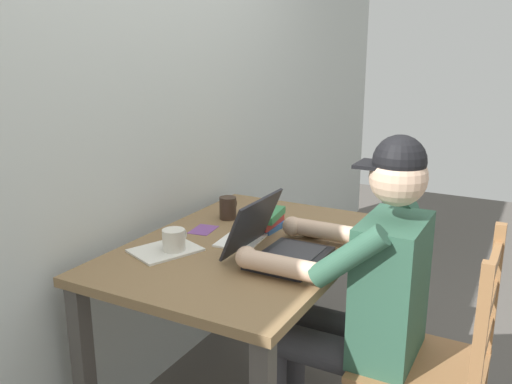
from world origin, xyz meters
The scene contains 12 objects.
back_wall centered at (0.00, 0.50, 1.30)m, with size 6.00×0.04×2.60m.
desk centered at (0.00, 0.00, 0.65)m, with size 1.21×0.83×0.75m.
seated_person centered at (-0.05, -0.49, 0.69)m, with size 0.50×0.60×1.24m.
wooden_chair centered at (-0.05, -0.77, 0.46)m, with size 0.42×0.42×0.94m.
laptop centered at (-0.08, -0.17, 0.81)m, with size 0.33×0.32×0.22m.
computer_mouse centered at (0.20, -0.20, 0.77)m, with size 0.06×0.10×0.03m, color #232328.
coffee_mug_white centered at (-0.22, 0.19, 0.80)m, with size 0.12×0.09×0.09m.
coffee_mug_dark centered at (0.23, 0.23, 0.81)m, with size 0.11×0.08×0.10m.
book_stack_main centered at (0.19, 0.02, 0.80)m, with size 0.21×0.15×0.08m.
paper_pile_near_laptop centered at (0.01, 0.03, 0.76)m, with size 0.22×0.15×0.01m, color white.
paper_pile_back_corner centered at (-0.23, 0.23, 0.76)m, with size 0.24×0.19×0.01m, color silver.
landscape_photo_print centered at (0.05, 0.24, 0.76)m, with size 0.13×0.09×0.00m, color #7A4293.
Camera 1 is at (-1.78, -1.00, 1.52)m, focal length 38.06 mm.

